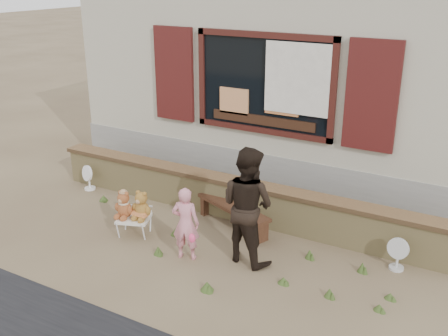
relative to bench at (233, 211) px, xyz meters
The scene contains 12 objects.
ground 0.73m from the bench, 100.81° to the right, with size 80.00×80.00×0.00m, color brown.
shopfront 4.20m from the bench, 91.89° to the left, with size 8.04×5.13×4.00m.
brick_wall 0.37m from the bench, 110.46° to the left, with size 7.10×0.36×0.67m.
bench is the anchor object (origin of this frame).
folding_chair 1.54m from the bench, 141.01° to the right, with size 0.59×0.56×0.29m.
teddy_bear_left 1.69m from the bench, 142.54° to the right, with size 0.32×0.28×0.44m, color brown, non-canonical shape.
teddy_bear_right 1.43m from the bench, 139.19° to the right, with size 0.33×0.29×0.46m, color brown, non-canonical shape.
child 1.19m from the bench, 96.08° to the right, with size 0.39×0.26×1.07m, color pink.
adult 1.14m from the bench, 50.19° to the right, with size 0.81×0.63×1.66m, color black.
fan_left 3.05m from the bench, behind, with size 0.31×0.20×0.47m.
fan_right 2.55m from the bench, ahead, with size 0.31×0.20×0.48m.
grass_tufts 1.09m from the bench, 55.28° to the right, with size 5.25×1.63×0.15m.
Camera 1 is at (3.67, -5.90, 3.84)m, focal length 42.00 mm.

